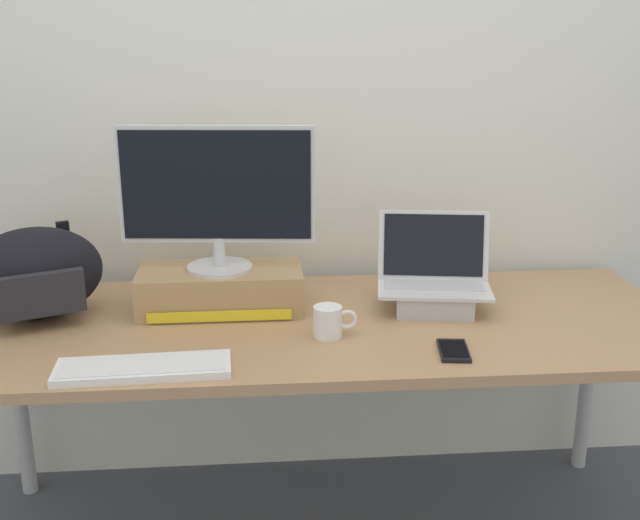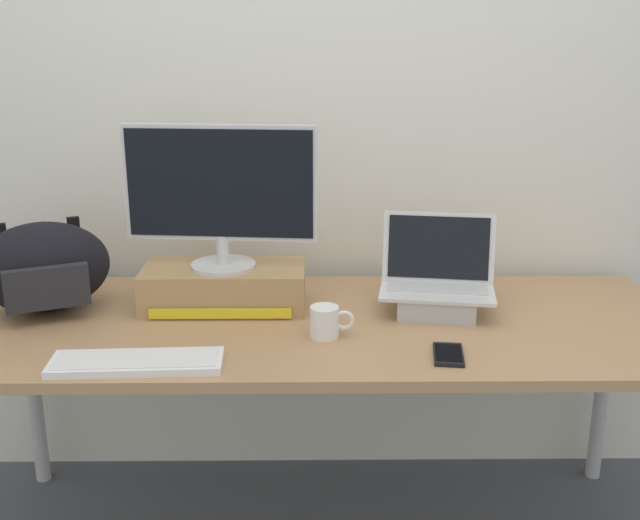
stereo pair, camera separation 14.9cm
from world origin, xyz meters
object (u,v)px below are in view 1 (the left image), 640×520
Objects in this scene: coffee_mug at (329,322)px; open_laptop at (433,289)px; messenger_backpack at (35,274)px; external_keyboard at (143,368)px; toner_box_yellow at (221,289)px; desktop_monitor at (217,194)px; cell_phone at (454,350)px.

open_laptop is at bearing 30.38° from coffee_mug.
external_keyboard is at bearing -70.67° from messenger_backpack.
toner_box_yellow is 0.86× the size of desktop_monitor.
open_laptop reaches higher than toner_box_yellow.
coffee_mug is at bearing -33.12° from desktop_monitor.
desktop_monitor is at bearing 155.66° from cell_phone.
open_laptop is at bearing 93.55° from cell_phone.
coffee_mug is (0.30, -0.24, -0.02)m from toner_box_yellow.
toner_box_yellow is 4.00× the size of coffee_mug.
desktop_monitor is at bearing -18.87° from messenger_backpack.
coffee_mug is (0.47, 0.19, 0.03)m from external_keyboard.
toner_box_yellow is at bearing -175.42° from open_laptop.
messenger_backpack is (-1.15, 0.01, 0.07)m from open_laptop.
external_keyboard is 0.54m from messenger_backpack.
cell_phone is (0.31, -0.13, -0.04)m from coffee_mug.
toner_box_yellow is 3.36× the size of cell_phone.
external_keyboard is (-0.17, -0.42, -0.34)m from desktop_monitor.
external_keyboard is 0.78m from cell_phone.
external_keyboard is 0.51m from coffee_mug.
messenger_backpack reaches higher than toner_box_yellow.
desktop_monitor is (-0.00, -0.00, 0.29)m from toner_box_yellow.
desktop_monitor is 1.30× the size of external_keyboard.
desktop_monitor is 0.79m from cell_phone.
coffee_mug is (-0.33, -0.19, -0.02)m from open_laptop.
open_laptop reaches higher than coffee_mug.
messenger_backpack is 3.57× the size of coffee_mug.
coffee_mug is (0.30, -0.24, -0.30)m from desktop_monitor.
external_keyboard is 3.00× the size of cell_phone.
open_laptop reaches higher than external_keyboard.
external_keyboard is at bearing -146.01° from open_laptop.
cell_phone is at bearing -38.97° from messenger_backpack.
open_laptop is at bearing -4.11° from toner_box_yellow.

